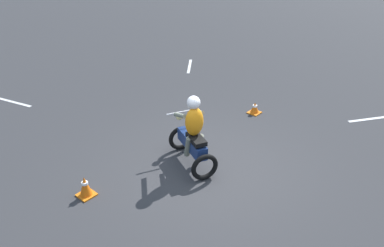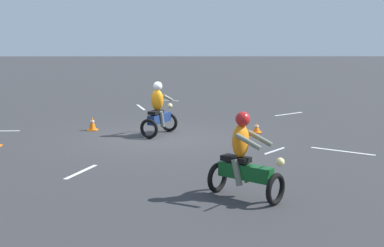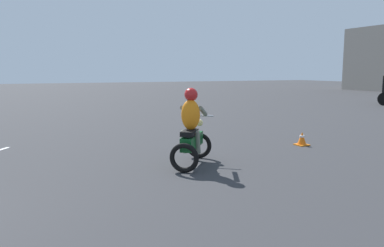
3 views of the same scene
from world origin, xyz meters
name	(u,v)px [view 3 (image 3 of 3)]	position (x,y,z in m)	size (l,w,h in m)	color
motorcycle_rider_background	(192,132)	(-1.86, 6.05, 0.73)	(1.46, 1.35, 1.66)	black
traffic_cone_far_right	(302,139)	(-2.55, 9.69, 0.18)	(0.32, 0.32, 0.37)	orange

